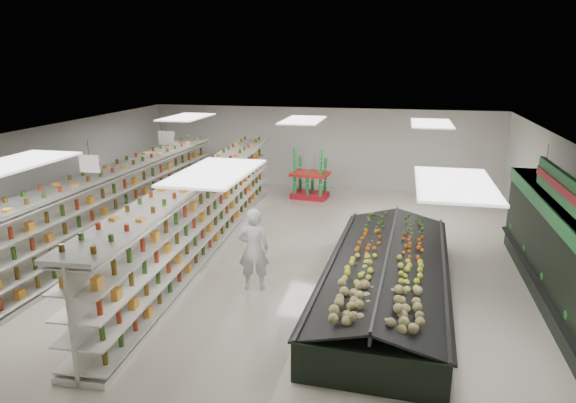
% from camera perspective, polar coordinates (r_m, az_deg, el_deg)
% --- Properties ---
extents(floor, '(16.00, 16.00, 0.00)m').
position_cam_1_polar(floor, '(13.63, -1.68, -6.24)').
color(floor, beige).
rests_on(floor, ground).
extents(ceiling, '(14.00, 16.00, 0.02)m').
position_cam_1_polar(ceiling, '(12.79, -1.79, 7.19)').
color(ceiling, white).
rests_on(ceiling, wall_back).
extents(wall_back, '(14.00, 0.02, 3.20)m').
position_cam_1_polar(wall_back, '(20.79, 3.73, 5.97)').
color(wall_back, silver).
rests_on(wall_back, floor).
extents(wall_front, '(14.00, 0.02, 3.20)m').
position_cam_1_polar(wall_front, '(6.33, -20.90, -18.85)').
color(wall_front, silver).
rests_on(wall_front, floor).
extents(wall_left, '(0.02, 16.00, 3.20)m').
position_cam_1_polar(wall_left, '(16.28, -26.37, 1.65)').
color(wall_left, silver).
rests_on(wall_left, floor).
extents(wall_right, '(0.02, 16.00, 3.20)m').
position_cam_1_polar(wall_right, '(13.31, 28.92, -1.51)').
color(wall_right, silver).
rests_on(wall_right, floor).
extents(produce_wall_case, '(0.93, 8.00, 2.20)m').
position_cam_1_polar(produce_wall_case, '(11.91, 28.44, -5.12)').
color(produce_wall_case, black).
rests_on(produce_wall_case, floor).
extents(aisle_sign_near, '(0.52, 0.06, 0.75)m').
position_cam_1_polar(aisle_sign_near, '(12.60, -21.18, 3.94)').
color(aisle_sign_near, white).
rests_on(aisle_sign_near, ceiling).
extents(aisle_sign_far, '(0.52, 0.06, 0.75)m').
position_cam_1_polar(aisle_sign_far, '(16.02, -13.34, 6.87)').
color(aisle_sign_far, white).
rests_on(aisle_sign_far, ceiling).
extents(hortifruti_banner, '(0.12, 3.20, 0.95)m').
position_cam_1_polar(hortifruti_banner, '(11.46, 27.98, 1.55)').
color(hortifruti_banner, '#217C37').
rests_on(hortifruti_banner, ceiling).
extents(gondola_left, '(1.17, 12.19, 2.11)m').
position_cam_1_polar(gondola_left, '(15.26, -18.83, -0.84)').
color(gondola_left, silver).
rests_on(gondola_left, floor).
extents(gondola_center, '(1.56, 12.46, 2.15)m').
position_cam_1_polar(gondola_center, '(14.01, -9.48, -1.55)').
color(gondola_center, silver).
rests_on(gondola_center, floor).
extents(produce_island, '(2.90, 7.29, 1.07)m').
position_cam_1_polar(produce_island, '(11.55, 10.91, -8.07)').
color(produce_island, black).
rests_on(produce_island, floor).
extents(soda_endcap, '(1.47, 1.09, 1.76)m').
position_cam_1_polar(soda_endcap, '(19.14, 2.47, 2.86)').
color(soda_endcap, red).
rests_on(soda_endcap, floor).
extents(shopper_main, '(0.78, 0.61, 1.90)m').
position_cam_1_polar(shopper_main, '(11.56, -3.85, -5.30)').
color(shopper_main, silver).
rests_on(shopper_main, floor).
extents(shopper_background, '(0.71, 0.95, 1.74)m').
position_cam_1_polar(shopper_background, '(17.58, -8.08, 1.63)').
color(shopper_background, '#92755A').
rests_on(shopper_background, floor).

